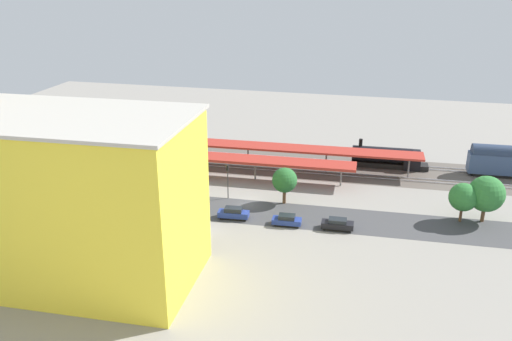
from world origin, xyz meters
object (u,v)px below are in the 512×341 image
object	(u,v)px
parked_car_3	(187,211)
box_truck_1	(78,212)
freight_coach_far	(117,142)
street_tree_1	(463,197)
platform_canopy_near	(214,157)
parked_car_1	(287,221)
street_tree_0	(285,180)
box_truck_0	(107,214)
street_tree_2	(104,155)
construction_building	(73,201)
box_truck_2	(176,219)
locomotive	(389,158)
traffic_light	(228,176)
parked_car_2	(233,214)
street_tree_3	(486,194)
platform_canopy_far	(287,148)
parked_car_0	(337,225)
street_tree_4	(140,163)

from	to	relation	value
parked_car_3	box_truck_1	xyz separation A→B (m)	(15.49, 5.88, 0.90)
freight_coach_far	street_tree_1	distance (m)	66.77
platform_canopy_near	parked_car_1	distance (m)	24.07
box_truck_1	street_tree_0	bearing A→B (deg)	-154.49
box_truck_0	street_tree_2	size ratio (longest dim) A/B	1.10
construction_building	box_truck_2	size ratio (longest dim) A/B	3.35
construction_building	locomotive	bearing A→B (deg)	-128.92
freight_coach_far	traffic_light	xyz separation A→B (m)	(-27.85, 14.92, 0.81)
traffic_light	parked_car_2	bearing A→B (deg)	112.34
street_tree_1	street_tree_3	bearing A→B (deg)	-166.51
parked_car_2	street_tree_0	world-z (taller)	street_tree_0
platform_canopy_near	street_tree_2	bearing A→B (deg)	28.27
parked_car_3	platform_canopy_near	bearing A→B (deg)	-86.76
platform_canopy_far	parked_car_1	world-z (taller)	platform_canopy_far
construction_building	box_truck_0	bearing A→B (deg)	-76.59
freight_coach_far	construction_building	distance (m)	46.14
parked_car_1	street_tree_1	xyz separation A→B (m)	(-25.68, -7.47, 3.29)
street_tree_3	box_truck_2	bearing A→B (deg)	16.91
platform_canopy_near	street_tree_3	xyz separation A→B (m)	(-45.81, 8.68, 0.82)
box_truck_0	box_truck_1	distance (m)	4.90
freight_coach_far	street_tree_1	bearing A→B (deg)	166.86
traffic_light	box_truck_0	bearing A→B (deg)	42.67
box_truck_1	street_tree_2	size ratio (longest dim) A/B	1.09
parked_car_0	parked_car_2	distance (m)	16.04
parked_car_1	street_tree_0	size ratio (longest dim) A/B	0.73
street_tree_1	street_tree_3	xyz separation A→B (m)	(-3.30, -0.79, 0.53)
parked_car_0	street_tree_3	bearing A→B (deg)	-159.82
parked_car_0	box_truck_2	distance (m)	23.96
parked_car_2	box_truck_1	distance (m)	23.80
street_tree_0	street_tree_3	bearing A→B (deg)	-179.34
construction_building	street_tree_3	world-z (taller)	construction_building
box_truck_0	box_truck_2	bearing A→B (deg)	-176.02
street_tree_4	platform_canopy_near	bearing A→B (deg)	-143.74
parked_car_1	box_truck_1	distance (m)	31.95
parked_car_0	parked_car_1	size ratio (longest dim) A/B	1.07
box_truck_0	traffic_light	world-z (taller)	traffic_light
parked_car_2	locomotive	bearing A→B (deg)	-128.67
street_tree_4	box_truck_2	bearing A→B (deg)	130.49
locomotive	street_tree_0	world-z (taller)	street_tree_0
street_tree_1	box_truck_1	bearing A→B (deg)	13.44
street_tree_1	street_tree_4	bearing A→B (deg)	-1.53
parked_car_2	parked_car_1	bearing A→B (deg)	177.49
parked_car_3	street_tree_3	size ratio (longest dim) A/B	0.61
street_tree_1	street_tree_3	size ratio (longest dim) A/B	0.85
parked_car_1	parked_car_2	distance (m)	8.47
street_tree_0	traffic_light	distance (m)	9.62
platform_canopy_far	freight_coach_far	bearing A→B (deg)	2.40
locomotive	street_tree_2	distance (m)	53.59
platform_canopy_near	freight_coach_far	distance (m)	23.23
locomotive	street_tree_4	distance (m)	47.44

